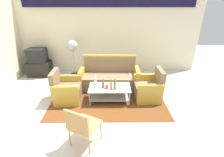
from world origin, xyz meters
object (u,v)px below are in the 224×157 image
object	(u,v)px
bottle_clear	(95,81)
bottle_brown	(103,84)
armchair_right	(148,89)
pedestal_fan	(73,48)
armchair_left	(67,90)
television	(37,55)
cup	(107,87)
tv_stand	(40,68)
couch	(110,78)
coffee_table	(110,92)
bottle_orange	(111,85)
bottle_green	(115,85)
wicker_chair	(82,125)

from	to	relation	value
bottle_clear	bottle_brown	world-z (taller)	bottle_clear
armchair_right	pedestal_fan	size ratio (longest dim) A/B	0.67
armchair_left	television	distance (m)	2.23
cup	tv_stand	bearing A→B (deg)	144.14
bottle_clear	armchair_right	bearing A→B (deg)	-0.98
couch	bottle_clear	distance (m)	0.77
coffee_table	bottle_clear	bearing A→B (deg)	159.62
bottle_orange	pedestal_fan	xyz separation A→B (m)	(-1.33, 1.88, 0.50)
armchair_left	coffee_table	size ratio (longest dim) A/B	0.77
cup	bottle_orange	bearing A→B (deg)	-17.57
armchair_left	bottle_green	distance (m)	1.33
couch	coffee_table	world-z (taller)	couch
armchair_left	armchair_right	xyz separation A→B (m)	(2.24, 0.07, 0.00)
couch	bottle_brown	world-z (taller)	couch
coffee_table	cup	world-z (taller)	cup
bottle_clear	pedestal_fan	size ratio (longest dim) A/B	0.25
coffee_table	bottle_orange	size ratio (longest dim) A/B	3.87
bottle_orange	cup	xyz separation A→B (m)	(-0.12, 0.04, -0.06)
coffee_table	bottle_orange	world-z (taller)	bottle_orange
coffee_table	bottle_brown	distance (m)	0.30
pedestal_fan	bottle_brown	bearing A→B (deg)	-58.19
couch	bottle_brown	bearing A→B (deg)	80.27
bottle_clear	television	bearing A→B (deg)	143.93
bottle_brown	wicker_chair	size ratio (longest dim) A/B	0.31
armchair_right	pedestal_fan	distance (m)	2.97
bottle_green	bottle_clear	distance (m)	0.58
couch	wicker_chair	xyz separation A→B (m)	(-0.48, -2.34, 0.18)
armchair_left	coffee_table	world-z (taller)	armchair_left
bottle_brown	television	xyz separation A→B (m)	(-2.38, 1.75, 0.25)
bottle_clear	bottle_brown	xyz separation A→B (m)	(0.21, -0.17, -0.02)
couch	bottle_clear	bearing A→B (deg)	61.17
armchair_left	cup	bearing A→B (deg)	82.06
television	wicker_chair	size ratio (longest dim) A/B	0.75
coffee_table	television	xyz separation A→B (m)	(-2.55, 1.72, 0.49)
armchair_right	bottle_clear	xyz separation A→B (m)	(-1.46, 0.02, 0.24)
bottle_green	cup	distance (m)	0.22
bottle_orange	bottle_brown	bearing A→B (deg)	160.16
couch	wicker_chair	bearing A→B (deg)	80.11
coffee_table	tv_stand	xyz separation A→B (m)	(-2.55, 1.72, -0.01)
cup	armchair_left	bearing A→B (deg)	173.87
armchair_left	coffee_table	xyz separation A→B (m)	(1.16, -0.05, -0.02)
bottle_green	bottle_brown	distance (m)	0.32
bottle_green	wicker_chair	xyz separation A→B (m)	(-0.62, -1.45, -0.03)
bottle_green	pedestal_fan	distance (m)	2.40
cup	television	world-z (taller)	television
armchair_left	pedestal_fan	xyz separation A→B (m)	(-0.12, 1.72, 0.73)
armchair_left	cup	xyz separation A→B (m)	(1.09, -0.12, 0.17)
armchair_left	armchair_right	bearing A→B (deg)	90.03
bottle_brown	tv_stand	world-z (taller)	bottle_brown
couch	coffee_table	size ratio (longest dim) A/B	1.65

